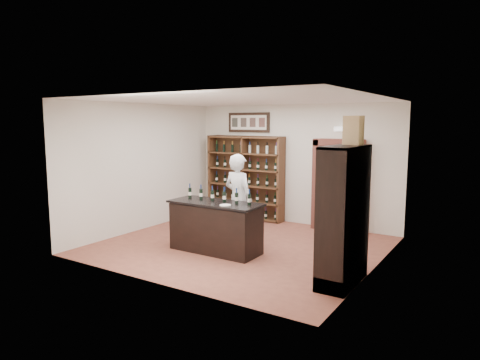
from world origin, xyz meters
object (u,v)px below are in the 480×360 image
Objects in this scene: counter_bottle_0 at (190,193)px; shopkeeper at (238,199)px; wine_crate at (353,130)px; wine_shelf at (246,177)px; side_cabinet at (345,237)px; tasting_counter at (216,227)px.

shopkeeper is at bearing 35.53° from counter_bottle_0.
wine_crate is (3.44, -0.16, 1.32)m from counter_bottle_0.
shopkeeper is 3.10m from wine_crate.
wine_crate reaches higher than wine_shelf.
side_cabinet is at bearing -40.21° from wine_shelf.
side_cabinet is 1.69m from wine_crate.
wine_shelf reaches higher than counter_bottle_0.
tasting_counter is at bearing -159.44° from wine_crate.
wine_shelf is 5.03m from wine_crate.
tasting_counter is 4.12× the size of wine_crate.
wine_shelf is 2.86m from counter_bottle_0.
wine_shelf is at bearing 139.79° from side_cabinet.
counter_bottle_0 is at bearing -160.84° from wine_crate.
wine_crate is (-0.00, 0.24, 1.67)m from side_cabinet.
tasting_counter is at bearing -69.44° from wine_shelf.
wine_crate is (3.82, -3.00, 1.33)m from wine_shelf.
wine_shelf is 5.02m from side_cabinet.
side_cabinet is 4.82× the size of wine_crate.
counter_bottle_0 is at bearing 44.49° from shopkeeper.
wine_crate is at bearing 90.46° from side_cabinet.
tasting_counter is 0.85× the size of side_cabinet.
shopkeeper is at bearing 159.42° from side_cabinet.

